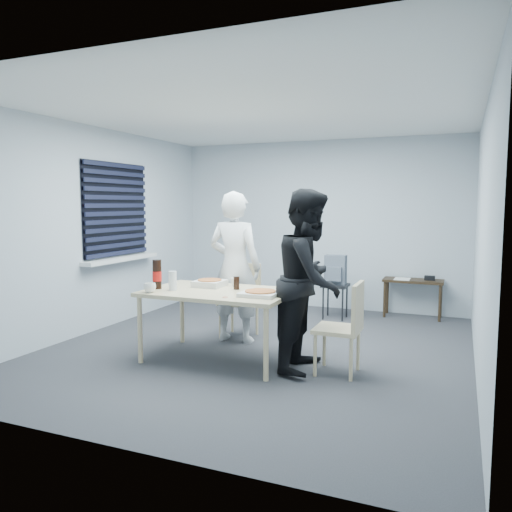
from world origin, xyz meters
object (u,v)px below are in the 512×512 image
at_px(mug_a, 150,288).
at_px(person_black, 309,280).
at_px(stool, 335,292).
at_px(person_white, 235,267).
at_px(mug_b, 235,282).
at_px(chair_right, 347,322).
at_px(backpack, 335,270).
at_px(side_table, 413,285).
at_px(dining_table, 219,296).
at_px(chair_far, 242,294).
at_px(soda_bottle, 157,275).

bearing_deg(mug_a, person_black, 16.22).
relative_size(stool, mug_a, 4.02).
distance_m(person_white, mug_b, 0.44).
height_order(chair_right, person_black, person_black).
bearing_deg(backpack, person_black, -89.46).
height_order(person_white, side_table, person_white).
distance_m(mug_a, mug_b, 0.93).
bearing_deg(backpack, side_table, 19.96).
height_order(person_black, mug_b, person_black).
relative_size(person_white, person_black, 1.00).
bearing_deg(mug_a, side_table, 54.13).
xyz_separation_m(side_table, backpack, (-1.01, -0.50, 0.23)).
distance_m(dining_table, chair_right, 1.34).
xyz_separation_m(dining_table, backpack, (0.68, 2.30, 0.02)).
xyz_separation_m(person_white, mug_b, (0.18, -0.39, -0.11)).
relative_size(chair_right, mug_a, 7.24).
xyz_separation_m(chair_far, person_black, (1.13, -0.90, 0.37)).
bearing_deg(person_white, mug_a, 67.32).
bearing_deg(mug_b, mug_a, -132.51).
relative_size(chair_right, stool, 1.80).
relative_size(backpack, mug_a, 3.36).
bearing_deg(backpack, chair_right, -80.32).
bearing_deg(stool, soda_bottle, -118.53).
bearing_deg(mug_a, chair_right, 12.09).
bearing_deg(side_table, person_black, -105.34).
xyz_separation_m(dining_table, side_table, (1.70, 2.80, -0.20)).
relative_size(chair_far, backpack, 2.16).
relative_size(dining_table, mug_a, 12.21).
height_order(dining_table, mug_a, mug_a).
height_order(stool, soda_bottle, soda_bottle).
bearing_deg(person_white, mug_b, 114.95).
height_order(dining_table, side_table, dining_table).
bearing_deg(chair_far, person_white, -82.78).
bearing_deg(mug_b, backpack, 71.93).
relative_size(chair_far, mug_a, 7.24).
xyz_separation_m(person_white, backpack, (0.83, 1.59, -0.19)).
bearing_deg(person_white, side_table, -131.36).
bearing_deg(backpack, mug_a, -121.93).
bearing_deg(soda_bottle, side_table, 51.42).
relative_size(chair_far, stool, 1.80).
xyz_separation_m(chair_far, person_white, (0.03, -0.27, 0.37)).
relative_size(dining_table, stool, 3.04).
relative_size(dining_table, chair_right, 1.69).
bearing_deg(person_black, mug_b, 75.31).
bearing_deg(dining_table, person_white, 101.31).
bearing_deg(person_white, stool, -117.29).
distance_m(person_black, side_table, 2.85).
height_order(chair_far, person_white, person_white).
relative_size(chair_far, chair_right, 1.00).
distance_m(dining_table, mug_a, 0.71).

